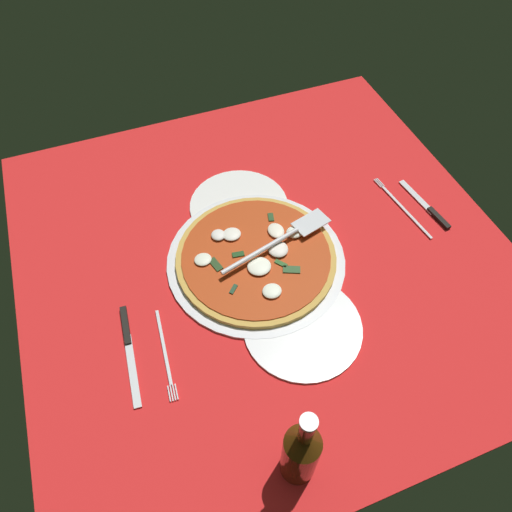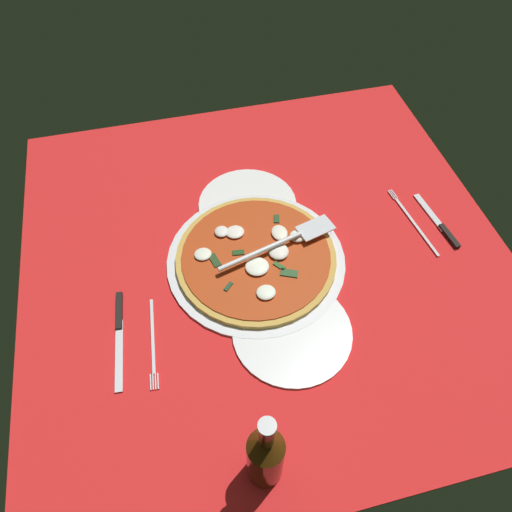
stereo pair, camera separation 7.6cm
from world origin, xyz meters
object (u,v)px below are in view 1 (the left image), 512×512
pizza_server (279,240)px  beer_bottle (301,452)px  dinner_plate_left (301,328)px  pizza (256,256)px  dinner_plate_right (239,206)px  place_setting_near (416,209)px  place_setting_far (146,351)px

pizza_server → beer_bottle: bearing=-123.8°
dinner_plate_left → pizza: pizza is taller
dinner_plate_left → dinner_plate_right: bearing=0.7°
dinner_plate_right → pizza_server: size_ratio=0.84×
dinner_plate_right → place_setting_near: (-15.56, -38.01, -0.14)cm
dinner_plate_left → place_setting_far: 29.66cm
dinner_plate_right → place_setting_near: 41.08cm
pizza → place_setting_far: pizza is taller
place_setting_near → pizza_server: bearing=83.7°
dinner_plate_right → pizza: pizza is taller
pizza → beer_bottle: beer_bottle is taller
dinner_plate_right → place_setting_near: bearing=-112.3°
dinner_plate_left → beer_bottle: size_ratio=1.01×
place_setting_near → place_setting_far: 67.87cm
pizza → pizza_server: size_ratio=1.26×
dinner_plate_left → place_setting_near: 42.09cm
pizza → place_setting_far: size_ratio=1.53×
dinner_plate_left → place_setting_near: place_setting_near is taller
pizza → place_setting_near: (0.67, -39.89, -1.48)cm
dinner_plate_left → beer_bottle: bearing=154.2°
pizza → dinner_plate_left: bearing=-172.8°
place_setting_near → place_setting_far: same height
dinner_plate_left → pizza: bearing=7.2°
dinner_plate_right → place_setting_far: 40.36cm
beer_bottle → dinner_plate_right: bearing=-10.5°
dinner_plate_right → place_setting_near: size_ratio=1.09×
pizza → dinner_plate_right: bearing=-6.6°
dinner_plate_right → pizza_server: pizza_server is taller
beer_bottle → pizza_server: bearing=-18.7°
pizza → pizza_server: (0.65, -5.38, 2.28)cm
dinner_plate_left → beer_bottle: beer_bottle is taller
pizza_server → place_setting_far: size_ratio=1.22×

